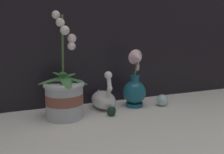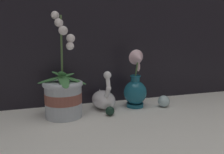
% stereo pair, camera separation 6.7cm
% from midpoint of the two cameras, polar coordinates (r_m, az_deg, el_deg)
% --- Properties ---
extents(ground_plane, '(2.80, 2.80, 0.00)m').
position_cam_midpoint_polar(ground_plane, '(0.90, 1.05, -10.47)').
color(ground_plane, silver).
extents(orchid_potted_plant, '(0.20, 0.19, 0.42)m').
position_cam_midpoint_polar(orchid_potted_plant, '(0.90, -14.40, -4.49)').
color(orchid_potted_plant, '#B2BCCC').
rests_on(orchid_potted_plant, ground_plane).
extents(swan_figurine, '(0.10, 0.19, 0.18)m').
position_cam_midpoint_polar(swan_figurine, '(1.00, -4.22, -5.61)').
color(swan_figurine, white).
rests_on(swan_figurine, ground_plane).
extents(blue_vase, '(0.11, 0.11, 0.27)m').
position_cam_midpoint_polar(blue_vase, '(1.02, 4.16, -2.71)').
color(blue_vase, '#195B75').
rests_on(blue_vase, ground_plane).
extents(glass_sphere, '(0.05, 0.05, 0.05)m').
position_cam_midpoint_polar(glass_sphere, '(1.06, 11.26, -5.97)').
color(glass_sphere, silver).
rests_on(glass_sphere, ground_plane).
extents(glass_bauble, '(0.04, 0.04, 0.04)m').
position_cam_midpoint_polar(glass_bauble, '(0.92, -2.28, -8.91)').
color(glass_bauble, '#142D23').
rests_on(glass_bauble, ground_plane).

